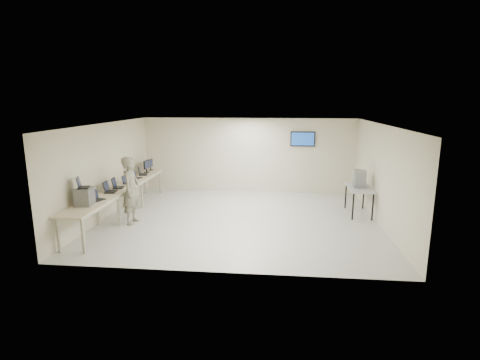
# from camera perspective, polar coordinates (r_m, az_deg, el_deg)

# --- Properties ---
(room) EXTENTS (8.01, 7.01, 2.81)m
(room) POSITION_cam_1_polar(r_m,az_deg,el_deg) (10.83, 0.10, 1.19)
(room) COLOR beige
(room) RESTS_ON ground
(workbench) EXTENTS (0.76, 6.00, 0.90)m
(workbench) POSITION_cam_1_polar(r_m,az_deg,el_deg) (11.81, -17.70, -1.37)
(workbench) COLOR tan
(workbench) RESTS_ON ground
(equipment_box) EXTENTS (0.41, 0.46, 0.44)m
(equipment_box) POSITION_cam_1_polar(r_m,az_deg,el_deg) (10.03, -22.60, -2.35)
(equipment_box) COLOR slate
(equipment_box) RESTS_ON workbench
(laptop_on_box) EXTENTS (0.38, 0.41, 0.27)m
(laptop_on_box) POSITION_cam_1_polar(r_m,az_deg,el_deg) (9.99, -23.01, -0.72)
(laptop_on_box) COLOR black
(laptop_on_box) RESTS_ON equipment_box
(laptop_0) EXTENTS (0.38, 0.41, 0.27)m
(laptop_0) POSITION_cam_1_polar(r_m,az_deg,el_deg) (10.45, -21.14, -2.54)
(laptop_0) COLOR black
(laptop_0) RESTS_ON workbench
(laptop_1) EXTENTS (0.36, 0.42, 0.31)m
(laptop_1) POSITION_cam_1_polar(r_m,az_deg,el_deg) (11.25, -19.32, -1.35)
(laptop_1) COLOR black
(laptop_1) RESTS_ON workbench
(laptop_2) EXTENTS (0.37, 0.43, 0.30)m
(laptop_2) POSITION_cam_1_polar(r_m,az_deg,el_deg) (11.71, -18.27, -0.76)
(laptop_2) COLOR black
(laptop_2) RESTS_ON workbench
(laptop_3) EXTENTS (0.27, 0.33, 0.25)m
(laptop_3) POSITION_cam_1_polar(r_m,az_deg,el_deg) (12.23, -16.91, -0.20)
(laptop_3) COLOR black
(laptop_3) RESTS_ON workbench
(laptop_4) EXTENTS (0.33, 0.37, 0.26)m
(laptop_4) POSITION_cam_1_polar(r_m,az_deg,el_deg) (12.93, -15.68, 0.53)
(laptop_4) COLOR black
(laptop_4) RESTS_ON workbench
(laptop_5) EXTENTS (0.40, 0.44, 0.29)m
(laptop_5) POSITION_cam_1_polar(r_m,az_deg,el_deg) (13.49, -14.77, 1.09)
(laptop_5) COLOR black
(laptop_5) RESTS_ON workbench
(monitor_near) EXTENTS (0.20, 0.44, 0.44)m
(monitor_near) POSITION_cam_1_polar(r_m,az_deg,el_deg) (13.85, -14.08, 2.21)
(monitor_near) COLOR black
(monitor_near) RESTS_ON workbench
(monitor_far) EXTENTS (0.18, 0.41, 0.41)m
(monitor_far) POSITION_cam_1_polar(r_m,az_deg,el_deg) (14.26, -13.49, 2.44)
(monitor_far) COLOR black
(monitor_far) RESTS_ON workbench
(soldier) EXTENTS (0.46, 0.70, 1.93)m
(soldier) POSITION_cam_1_polar(r_m,az_deg,el_deg) (11.00, -16.24, -1.51)
(soldier) COLOR #555842
(soldier) RESTS_ON ground
(side_table) EXTENTS (0.66, 1.42, 0.85)m
(side_table) POSITION_cam_1_polar(r_m,az_deg,el_deg) (12.00, 17.72, -1.40)
(side_table) COLOR #A6A6A6
(side_table) RESTS_ON ground
(storage_bins) EXTENTS (0.33, 0.37, 0.53)m
(storage_bins) POSITION_cam_1_polar(r_m,az_deg,el_deg) (11.93, 17.73, 0.18)
(storage_bins) COLOR gray
(storage_bins) RESTS_ON side_table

